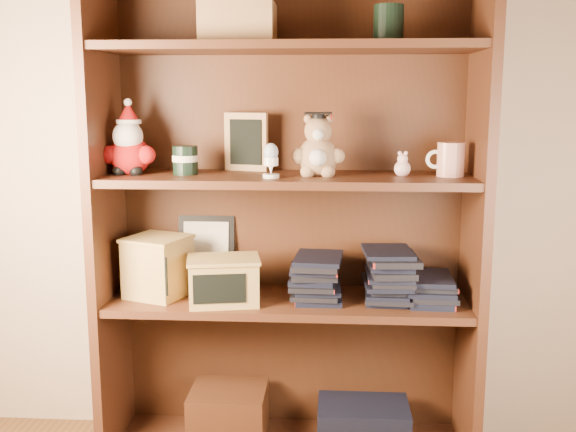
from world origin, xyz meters
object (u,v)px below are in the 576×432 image
(bookcase, at_px, (288,226))
(teacher_mug, at_px, (450,159))
(treats_box, at_px, (158,266))
(grad_teddy_bear, at_px, (318,151))

(bookcase, bearing_deg, teacher_mug, -5.78)
(treats_box, bearing_deg, grad_teddy_bear, -0.58)
(bookcase, distance_m, treats_box, 0.44)
(teacher_mug, bearing_deg, grad_teddy_bear, -179.14)
(grad_teddy_bear, distance_m, teacher_mug, 0.40)
(teacher_mug, xyz_separation_m, treats_box, (-0.92, -0.00, -0.35))
(bookcase, height_order, treats_box, bookcase)
(grad_teddy_bear, bearing_deg, treats_box, 179.42)
(grad_teddy_bear, height_order, teacher_mug, grad_teddy_bear)
(grad_teddy_bear, xyz_separation_m, teacher_mug, (0.40, 0.01, -0.02))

